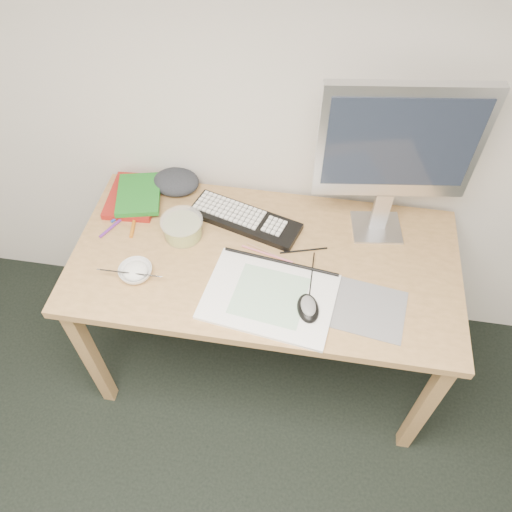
{
  "coord_description": "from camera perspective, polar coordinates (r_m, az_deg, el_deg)",
  "views": [
    {
      "loc": [
        -0.03,
        0.3,
        2.15
      ],
      "look_at": [
        -0.21,
        1.37,
        0.83
      ],
      "focal_mm": 35.0,
      "sensor_mm": 36.0,
      "label": 1
    }
  ],
  "objects": [
    {
      "name": "pencil_pink",
      "position": [
        1.81,
        1.27,
        0.23
      ],
      "size": [
        0.2,
        0.06,
        0.01
      ],
      "primitive_type": "cylinder",
      "rotation": [
        0.0,
        1.57,
        -0.24
      ],
      "color": "#CB6578",
      "rests_on": "desk"
    },
    {
      "name": "mouse",
      "position": [
        1.65,
        5.99,
        -5.72
      ],
      "size": [
        0.1,
        0.13,
        0.04
      ],
      "primitive_type": "ellipsoid",
      "rotation": [
        0.0,
        0.0,
        0.24
      ],
      "color": "black",
      "rests_on": "sketchpad"
    },
    {
      "name": "rice_bowl",
      "position": [
        1.79,
        -13.57,
        -1.79
      ],
      "size": [
        0.12,
        0.12,
        0.04
      ],
      "primitive_type": "imported",
      "rotation": [
        0.0,
        0.0,
        -0.06
      ],
      "color": "white",
      "rests_on": "desk"
    },
    {
      "name": "book_red",
      "position": [
        2.06,
        -13.83,
        6.62
      ],
      "size": [
        0.2,
        0.26,
        0.03
      ],
      "primitive_type": "cube",
      "rotation": [
        0.0,
        0.0,
        0.06
      ],
      "color": "maroon",
      "rests_on": "desk"
    },
    {
      "name": "marker_orange",
      "position": [
        1.97,
        -13.8,
        3.69
      ],
      "size": [
        0.04,
        0.14,
        0.01
      ],
      "primitive_type": "cylinder",
      "rotation": [
        0.0,
        1.57,
        1.74
      ],
      "color": "#C16916",
      "rests_on": "desk"
    },
    {
      "name": "mousepad",
      "position": [
        1.72,
        12.78,
        -5.96
      ],
      "size": [
        0.27,
        0.25,
        0.0
      ],
      "primitive_type": "cube",
      "rotation": [
        0.0,
        0.0,
        -0.15
      ],
      "color": "slate",
      "rests_on": "desk"
    },
    {
      "name": "pencil_black",
      "position": [
        1.83,
        5.47,
        0.63
      ],
      "size": [
        0.17,
        0.06,
        0.01
      ],
      "primitive_type": "cylinder",
      "rotation": [
        0.0,
        1.57,
        0.29
      ],
      "color": "black",
      "rests_on": "desk"
    },
    {
      "name": "sketchpad",
      "position": [
        1.7,
        1.55,
        -4.65
      ],
      "size": [
        0.47,
        0.37,
        0.01
      ],
      "primitive_type": "cube",
      "rotation": [
        0.0,
        0.0,
        -0.13
      ],
      "color": "white",
      "rests_on": "desk"
    },
    {
      "name": "cloth_lump",
      "position": [
        2.06,
        -9.13,
        8.35
      ],
      "size": [
        0.18,
        0.16,
        0.07
      ],
      "primitive_type": "ellipsoid",
      "rotation": [
        0.0,
        0.0,
        -0.19
      ],
      "color": "#26292E",
      "rests_on": "desk"
    },
    {
      "name": "book_green",
      "position": [
        2.03,
        -13.25,
        6.88
      ],
      "size": [
        0.21,
        0.26,
        0.02
      ],
      "primitive_type": "cube",
      "rotation": [
        0.0,
        0.0,
        0.24
      ],
      "color": "#1C701F",
      "rests_on": "book_red"
    },
    {
      "name": "monitor",
      "position": [
        1.7,
        15.95,
        11.82
      ],
      "size": [
        0.53,
        0.19,
        0.61
      ],
      "rotation": [
        0.0,
        0.0,
        0.14
      ],
      "color": "silver",
      "rests_on": "desk"
    },
    {
      "name": "fruit_tub",
      "position": [
        1.87,
        -8.39,
        3.24
      ],
      "size": [
        0.18,
        0.18,
        0.08
      ],
      "primitive_type": "cylinder",
      "rotation": [
        0.0,
        0.0,
        0.13
      ],
      "color": "gold",
      "rests_on": "desk"
    },
    {
      "name": "desk",
      "position": [
        1.87,
        0.97,
        -1.82
      ],
      "size": [
        1.4,
        0.7,
        0.75
      ],
      "color": "tan",
      "rests_on": "ground"
    },
    {
      "name": "keyboard",
      "position": [
        1.92,
        -1.28,
        4.17
      ],
      "size": [
        0.45,
        0.26,
        0.03
      ],
      "primitive_type": "cube",
      "rotation": [
        0.0,
        0.0,
        -0.3
      ],
      "color": "black",
      "rests_on": "desk"
    },
    {
      "name": "chopsticks",
      "position": [
        1.77,
        -14.27,
        -1.9
      ],
      "size": [
        0.22,
        0.02,
        0.02
      ],
      "primitive_type": "cylinder",
      "rotation": [
        0.0,
        1.57,
        0.02
      ],
      "color": "silver",
      "rests_on": "rice_bowl"
    },
    {
      "name": "marker_purple",
      "position": [
        1.98,
        -16.17,
        3.18
      ],
      "size": [
        0.06,
        0.12,
        0.01
      ],
      "primitive_type": "cylinder",
      "rotation": [
        0.0,
        1.57,
        1.12
      ],
      "color": "#62258A",
      "rests_on": "desk"
    },
    {
      "name": "marker_blue",
      "position": [
        2.01,
        -14.92,
        4.67
      ],
      "size": [
        0.07,
        0.1,
        0.01
      ],
      "primitive_type": "cylinder",
      "rotation": [
        0.0,
        1.57,
        0.98
      ],
      "color": "#2147B7",
      "rests_on": "desk"
    },
    {
      "name": "pencil_tan",
      "position": [
        1.82,
        1.29,
        0.48
      ],
      "size": [
        0.16,
        0.06,
        0.01
      ],
      "primitive_type": "cylinder",
      "rotation": [
        0.0,
        1.57,
        -0.34
      ],
      "color": "#A97D59",
      "rests_on": "desk"
    }
  ]
}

